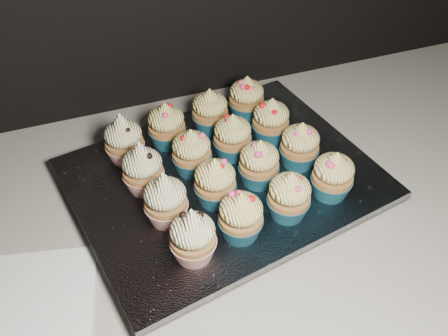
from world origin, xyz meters
The scene contains 20 objects.
worktop centered at (0.00, 1.70, 0.88)m, with size 2.44×0.64×0.04m, color beige.
napkin centered at (-0.10, 1.60, 0.90)m, with size 0.18×0.18×0.00m, color white.
baking_tray centered at (0.22, 1.72, 0.91)m, with size 0.43×0.33×0.02m, color black.
foil_lining centered at (0.22, 1.72, 0.93)m, with size 0.46×0.36×0.01m, color silver.
cupcake_0 centered at (0.13, 1.59, 0.97)m, with size 0.06×0.06×0.10m.
cupcake_1 centered at (0.20, 1.60, 0.97)m, with size 0.06×0.06×0.08m.
cupcake_2 centered at (0.28, 1.61, 0.97)m, with size 0.06×0.06×0.08m.
cupcake_3 centered at (0.36, 1.63, 0.97)m, with size 0.06×0.06×0.08m.
cupcake_4 centered at (0.11, 1.66, 0.97)m, with size 0.06×0.06×0.10m.
cupcake_5 centered at (0.19, 1.68, 0.97)m, with size 0.06×0.06×0.08m.
cupcake_6 centered at (0.27, 1.69, 0.97)m, with size 0.06×0.06×0.08m.
cupcake_7 centered at (0.34, 1.71, 0.97)m, with size 0.06×0.06×0.08m.
cupcake_8 centered at (0.09, 1.74, 0.97)m, with size 0.06×0.06×0.10m.
cupcake_9 centered at (0.18, 1.75, 0.97)m, with size 0.06×0.06×0.08m.
cupcake_10 centered at (0.25, 1.76, 0.97)m, with size 0.06×0.06×0.08m.
cupcake_11 centered at (0.32, 1.78, 0.97)m, with size 0.06×0.06×0.08m.
cupcake_12 centered at (0.08, 1.81, 0.97)m, with size 0.06×0.06×0.10m.
cupcake_13 centered at (0.16, 1.83, 0.97)m, with size 0.06×0.06×0.08m.
cupcake_14 centered at (0.24, 1.84, 0.97)m, with size 0.06×0.06×0.08m.
cupcake_15 centered at (0.31, 1.86, 0.97)m, with size 0.06×0.06×0.08m.
Camera 1 is at (0.03, 1.18, 1.49)m, focal length 40.00 mm.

